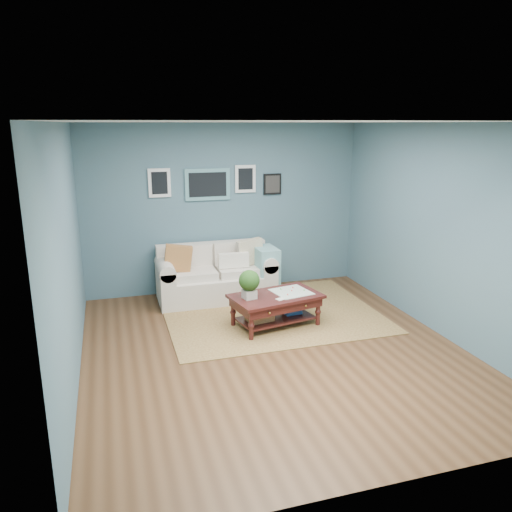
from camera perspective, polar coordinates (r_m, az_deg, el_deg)
name	(u,v)px	position (r m, az deg, el deg)	size (l,w,h in m)	color
room_shell	(272,241)	(5.82, 1.88, 1.76)	(5.00, 5.02, 2.70)	brown
area_rug	(271,313)	(7.31, 1.76, -6.58)	(3.02, 2.42, 0.01)	brown
loveseat	(220,275)	(7.86, -4.08, -2.13)	(1.84, 0.84, 0.95)	#F0E3CF
coffee_table	(271,301)	(6.75, 1.77, -5.14)	(1.30, 0.91, 0.83)	black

